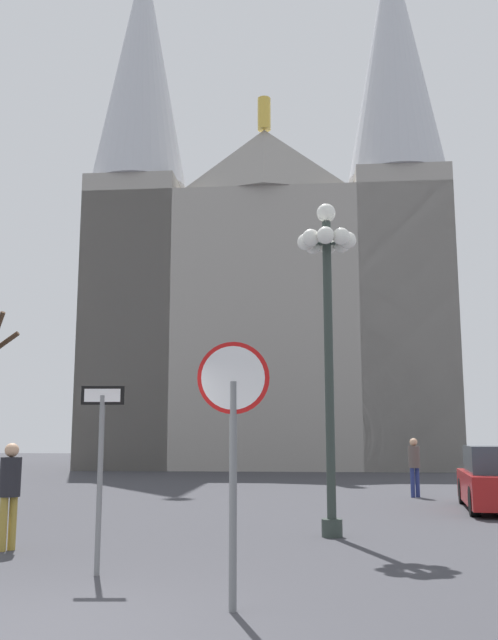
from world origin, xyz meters
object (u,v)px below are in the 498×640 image
street_lamp (328,299)px  pedestrian_walking (10,485)px  stop_sign (233,420)px  cathedral (268,283)px  one_way_arrow_sign (101,457)px  pedestrian_standing (414,461)px

street_lamp → pedestrian_walking: size_ratio=3.72×
stop_sign → street_lamp: size_ratio=0.45×
street_lamp → pedestrian_walking: bearing=-155.2°
stop_sign → street_lamp: 5.85m
cathedral → one_way_arrow_sign: bearing=-86.8°
cathedral → stop_sign: size_ratio=11.50×
pedestrian_walking → stop_sign: bearing=-37.4°
stop_sign → one_way_arrow_sign: (-2.00, 1.51, -0.43)m
stop_sign → pedestrian_walking: bearing=142.6°
street_lamp → pedestrian_standing: bearing=76.1°
one_way_arrow_sign → pedestrian_walking: bearing=142.3°
cathedral → pedestrian_walking: bearing=-90.8°
pedestrian_standing → street_lamp: bearing=-103.9°
pedestrian_standing → pedestrian_walking: bearing=-123.3°
street_lamp → pedestrian_standing: street_lamp is taller
cathedral → pedestrian_standing: size_ratio=18.78×
street_lamp → pedestrian_walking: 6.21m
cathedral → stop_sign: cathedral is taller
stop_sign → street_lamp: street_lamp is taller
stop_sign → pedestrian_standing: stop_sign is taller
pedestrian_walking → cathedral: bearing=89.2°
stop_sign → pedestrian_walking: 5.18m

